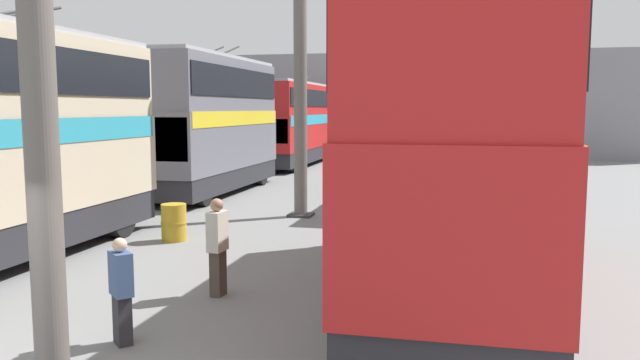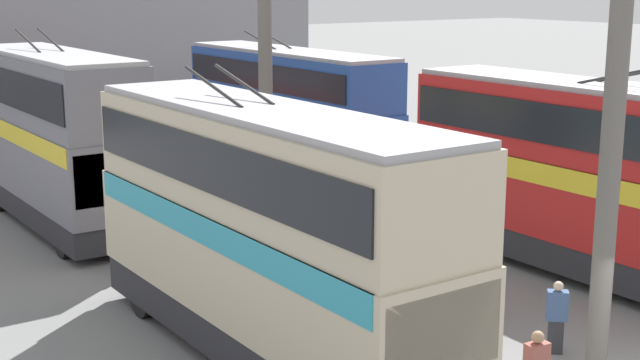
# 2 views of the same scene
# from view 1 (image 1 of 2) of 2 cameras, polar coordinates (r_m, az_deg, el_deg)

# --- Properties ---
(depot_back_wall) EXTENTS (0.50, 36.00, 7.21)m
(depot_back_wall) POSITION_cam_1_polar(r_m,az_deg,el_deg) (43.75, 6.59, 6.82)
(depot_back_wall) COLOR gray
(depot_back_wall) RESTS_ON ground_plane
(support_column_near) EXTENTS (0.74, 0.74, 8.34)m
(support_column_near) POSITION_cam_1_polar(r_m,az_deg,el_deg) (8.22, -24.48, 10.80)
(support_column_near) COLOR #605B56
(support_column_near) RESTS_ON ground_plane
(support_column_far) EXTENTS (0.74, 0.74, 8.34)m
(support_column_far) POSITION_cam_1_polar(r_m,az_deg,el_deg) (19.34, -1.81, 8.59)
(support_column_far) COLOR #605B56
(support_column_far) RESTS_ON ground_plane
(bus_left_near) EXTENTS (10.02, 2.54, 5.60)m
(bus_left_near) POSITION_cam_1_polar(r_m,az_deg,el_deg) (11.13, 12.35, 3.68)
(bus_left_near) COLOR black
(bus_left_near) RESTS_ON ground_plane
(bus_left_far) EXTENTS (11.35, 2.54, 5.54)m
(bus_left_far) POSITION_cam_1_polar(r_m,az_deg,el_deg) (25.02, 12.78, 5.10)
(bus_left_far) COLOR black
(bus_left_far) RESTS_ON ground_plane
(bus_right_mid) EXTENTS (9.27, 2.54, 6.01)m
(bus_right_mid) POSITION_cam_1_polar(r_m,az_deg,el_deg) (25.02, -9.96, 5.74)
(bus_right_mid) COLOR black
(bus_right_mid) RESTS_ON ground_plane
(bus_right_far) EXTENTS (11.30, 2.54, 5.49)m
(bus_right_far) POSITION_cam_1_polar(r_m,az_deg,el_deg) (37.00, -2.26, 5.64)
(bus_right_far) COLOR black
(bus_right_far) RESTS_ON ground_plane
(person_aisle_midway) EXTENTS (0.44, 0.27, 1.77)m
(person_aisle_midway) POSITION_cam_1_polar(r_m,az_deg,el_deg) (11.35, -9.35, -5.82)
(person_aisle_midway) COLOR #473D33
(person_aisle_midway) RESTS_ON ground_plane
(person_aisle_foreground) EXTENTS (0.46, 0.47, 1.55)m
(person_aisle_foreground) POSITION_cam_1_polar(r_m,az_deg,el_deg) (9.41, -17.71, -9.47)
(person_aisle_foreground) COLOR #2D2D33
(person_aisle_foreground) RESTS_ON ground_plane
(oil_drum) EXTENTS (0.67, 0.67, 0.95)m
(oil_drum) POSITION_cam_1_polar(r_m,az_deg,el_deg) (16.34, -13.21, -3.79)
(oil_drum) COLOR #B28E23
(oil_drum) RESTS_ON ground_plane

